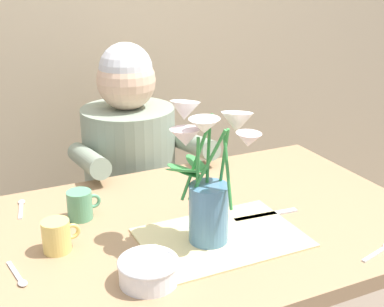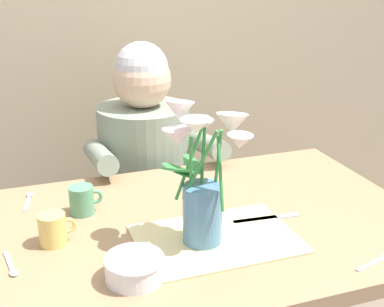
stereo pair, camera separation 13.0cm
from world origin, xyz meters
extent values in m
cube|color=#9E7A56|center=(0.00, 0.00, 0.72)|extent=(1.20, 0.80, 0.04)
cylinder|color=#9E7A56|center=(0.54, 0.34, 0.35)|extent=(0.06, 0.06, 0.70)
cylinder|color=#4C4C56|center=(0.00, 0.62, 0.20)|extent=(0.30, 0.30, 0.40)
cylinder|color=gray|center=(0.00, 0.62, 0.65)|extent=(0.34, 0.34, 0.50)
sphere|color=#DBB293|center=(0.00, 0.62, 1.00)|extent=(0.21, 0.21, 0.21)
sphere|color=silver|center=(0.00, 0.62, 1.04)|extent=(0.19, 0.19, 0.19)
cylinder|color=gray|center=(-0.19, 0.48, 0.78)|extent=(0.07, 0.33, 0.12)
cylinder|color=gray|center=(0.19, 0.48, 0.78)|extent=(0.07, 0.33, 0.12)
cube|color=beige|center=(0.00, -0.10, 0.74)|extent=(0.40, 0.28, 0.00)
cylinder|color=teal|center=(-0.04, -0.10, 0.82)|extent=(0.10, 0.10, 0.15)
cylinder|color=#388E42|center=(0.00, -0.10, 0.94)|extent=(0.01, 0.06, 0.19)
cone|color=white|center=(0.03, -0.10, 1.04)|extent=(0.11, 0.11, 0.06)
sphere|color=#E5D14C|center=(0.03, -0.10, 1.05)|extent=(0.02, 0.02, 0.02)
cylinder|color=#388E42|center=(-0.03, -0.08, 0.94)|extent=(0.02, 0.02, 0.18)
cone|color=silver|center=(-0.02, -0.06, 1.03)|extent=(0.08, 0.08, 0.03)
sphere|color=#E5D14C|center=(-0.02, -0.06, 1.03)|extent=(0.02, 0.02, 0.02)
cylinder|color=#388E42|center=(-0.06, -0.08, 0.96)|extent=(0.08, 0.02, 0.22)
cone|color=white|center=(-0.08, -0.06, 1.07)|extent=(0.11, 0.10, 0.05)
sphere|color=#E5D14C|center=(-0.08, -0.06, 1.08)|extent=(0.02, 0.02, 0.02)
cylinder|color=#388E42|center=(-0.07, -0.10, 0.94)|extent=(0.01, 0.03, 0.18)
cone|color=silver|center=(-0.10, -0.10, 1.02)|extent=(0.09, 0.09, 0.04)
sphere|color=#E5D14C|center=(-0.10, -0.10, 1.03)|extent=(0.02, 0.02, 0.02)
cylinder|color=#388E42|center=(-0.05, -0.12, 0.95)|extent=(0.07, 0.07, 0.19)
cone|color=white|center=(-0.07, -0.13, 1.06)|extent=(0.10, 0.10, 0.04)
sphere|color=#E5D14C|center=(-0.07, -0.13, 1.06)|extent=(0.02, 0.02, 0.02)
cylinder|color=#388E42|center=(-0.01, -0.14, 0.94)|extent=(0.02, 0.06, 0.17)
cone|color=silver|center=(0.02, -0.18, 1.02)|extent=(0.08, 0.08, 0.03)
sphere|color=#E5D14C|center=(0.02, -0.18, 1.03)|extent=(0.02, 0.02, 0.02)
ellipsoid|color=#388E42|center=(-0.04, -0.04, 0.93)|extent=(0.05, 0.09, 0.03)
ellipsoid|color=#388E42|center=(-0.09, -0.08, 0.93)|extent=(0.10, 0.07, 0.03)
ellipsoid|color=#388E42|center=(-0.09, -0.07, 0.93)|extent=(0.09, 0.09, 0.04)
cylinder|color=white|center=(-0.23, -0.20, 0.77)|extent=(0.13, 0.13, 0.05)
torus|color=white|center=(-0.23, -0.20, 0.79)|extent=(0.14, 0.14, 0.01)
cube|color=silver|center=(0.17, -0.05, 0.74)|extent=(0.19, 0.03, 0.00)
cylinder|color=#E5C666|center=(-0.39, 0.02, 0.78)|extent=(0.07, 0.07, 0.08)
torus|color=#E5C666|center=(-0.35, 0.02, 0.78)|extent=(0.04, 0.01, 0.04)
cylinder|color=#569970|center=(-0.30, 0.16, 0.78)|extent=(0.07, 0.07, 0.08)
torus|color=#569970|center=(-0.26, 0.16, 0.78)|extent=(0.04, 0.01, 0.04)
cube|color=silver|center=(-0.50, -0.04, 0.74)|extent=(0.03, 0.10, 0.00)
ellipsoid|color=silver|center=(-0.49, -0.09, 0.74)|extent=(0.02, 0.03, 0.01)
cube|color=silver|center=(0.30, -0.33, 0.74)|extent=(0.10, 0.04, 0.00)
cube|color=silver|center=(-0.44, 0.27, 0.74)|extent=(0.03, 0.10, 0.00)
ellipsoid|color=silver|center=(-0.43, 0.32, 0.74)|extent=(0.02, 0.03, 0.01)
cube|color=silver|center=(-0.28, 0.30, 0.74)|extent=(0.04, 0.10, 0.00)
ellipsoid|color=silver|center=(-0.30, 0.25, 0.74)|extent=(0.03, 0.03, 0.01)
camera|label=1|loc=(-0.56, -1.12, 1.41)|focal=48.75mm
camera|label=2|loc=(-0.44, -1.17, 1.41)|focal=48.75mm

